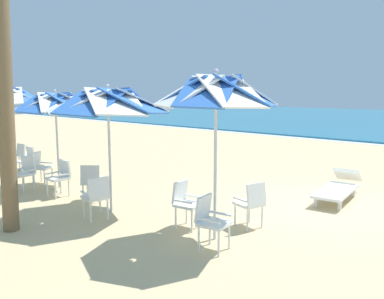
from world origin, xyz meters
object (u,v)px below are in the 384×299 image
at_px(plastic_chair_8, 27,159).
at_px(plastic_chair_9, 25,155).
at_px(sun_lounger_1, 338,188).
at_px(beach_umbrella_1, 108,102).
at_px(beach_umbrella_3, 6,97).
at_px(plastic_chair_0, 210,219).
at_px(plastic_chair_3, 96,195).
at_px(plastic_chair_1, 186,201).
at_px(plastic_chair_2, 251,202).
at_px(plastic_chair_5, 60,176).
at_px(plastic_chair_4, 92,180).
at_px(plastic_chair_6, 25,172).
at_px(plastic_chair_7, 40,166).
at_px(beach_umbrella_0, 216,93).
at_px(beach_umbrella_2, 55,103).
at_px(palm_tree_0, 0,27).

height_order(plastic_chair_8, plastic_chair_9, same).
distance_m(plastic_chair_9, sun_lounger_1, 9.35).
distance_m(beach_umbrella_1, beach_umbrella_3, 5.74).
relative_size(plastic_chair_0, plastic_chair_9, 1.00).
relative_size(plastic_chair_3, sun_lounger_1, 0.39).
xyz_separation_m(plastic_chair_1, plastic_chair_2, (0.90, 0.79, 0.00)).
bearing_deg(plastic_chair_1, beach_umbrella_3, -179.67).
bearing_deg(plastic_chair_9, plastic_chair_5, -12.43).
bearing_deg(plastic_chair_2, plastic_chair_4, -164.46).
height_order(plastic_chair_3, plastic_chair_4, same).
height_order(plastic_chair_9, sun_lounger_1, plastic_chair_9).
distance_m(plastic_chair_6, sun_lounger_1, 7.65).
bearing_deg(beach_umbrella_1, plastic_chair_7, 177.11).
relative_size(beach_umbrella_0, sun_lounger_1, 1.29).
height_order(beach_umbrella_0, plastic_chair_0, beach_umbrella_0).
relative_size(beach_umbrella_1, beach_umbrella_2, 1.04).
relative_size(beach_umbrella_3, plastic_chair_9, 3.12).
height_order(plastic_chair_6, plastic_chair_7, same).
bearing_deg(plastic_chair_7, plastic_chair_6, -52.26).
bearing_deg(plastic_chair_6, beach_umbrella_1, 8.69).
relative_size(plastic_chair_1, beach_umbrella_1, 0.33).
xyz_separation_m(plastic_chair_1, sun_lounger_1, (1.33, 3.74, -0.22)).
distance_m(plastic_chair_8, plastic_chair_9, 0.84).
bearing_deg(beach_umbrella_2, plastic_chair_8, 177.49).
xyz_separation_m(plastic_chair_4, sun_lounger_1, (4.06, 3.97, -0.22)).
relative_size(beach_umbrella_0, plastic_chair_4, 3.29).
bearing_deg(plastic_chair_5, plastic_chair_9, 167.57).
relative_size(plastic_chair_5, plastic_chair_9, 1.00).
bearing_deg(beach_umbrella_2, beach_umbrella_0, -0.57).
relative_size(plastic_chair_5, plastic_chair_8, 1.00).
bearing_deg(plastic_chair_5, plastic_chair_2, 15.07).
distance_m(beach_umbrella_1, plastic_chair_7, 3.92).
bearing_deg(palm_tree_0, plastic_chair_9, 153.57).
bearing_deg(plastic_chair_6, plastic_chair_0, 3.31).
height_order(plastic_chair_4, sun_lounger_1, plastic_chair_4).
bearing_deg(plastic_chair_2, plastic_chair_3, -146.03).
distance_m(plastic_chair_5, palm_tree_0, 3.83).
bearing_deg(plastic_chair_1, plastic_chair_6, -170.36).
xyz_separation_m(plastic_chair_2, plastic_chair_9, (-8.29, -0.44, 0.00)).
height_order(beach_umbrella_0, plastic_chair_8, beach_umbrella_0).
xyz_separation_m(plastic_chair_3, plastic_chair_8, (-5.03, 0.92, 0.00)).
bearing_deg(plastic_chair_0, plastic_chair_7, 177.29).
distance_m(plastic_chair_1, beach_umbrella_1, 2.58).
relative_size(plastic_chair_6, sun_lounger_1, 0.39).
distance_m(plastic_chair_0, beach_umbrella_3, 8.75).
height_order(plastic_chair_5, plastic_chair_6, same).
bearing_deg(plastic_chair_7, plastic_chair_8, 169.97).
bearing_deg(plastic_chair_3, sun_lounger_1, 57.92).
xyz_separation_m(plastic_chair_1, plastic_chair_3, (-1.57, -0.87, 0.00)).
bearing_deg(beach_umbrella_3, plastic_chair_1, 0.33).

